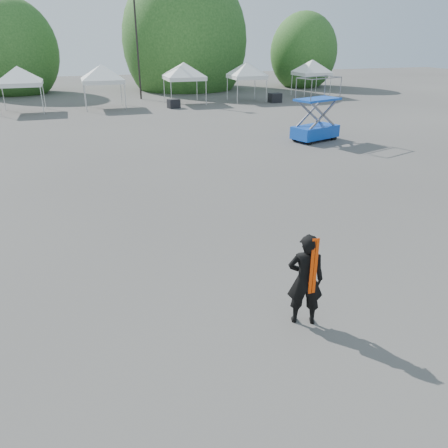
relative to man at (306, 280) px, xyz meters
name	(u,v)px	position (x,y,z in m)	size (l,w,h in m)	color
ground	(208,260)	(-1.08, 3.16, -0.98)	(120.00, 120.00, 0.00)	#474442
light_pole_east	(136,34)	(1.92, 35.16, 4.54)	(0.60, 0.25, 9.80)	black
tree_mid_w	(12,52)	(-9.08, 43.16, 2.95)	(4.16, 4.16, 6.33)	#382314
tree_mid_e	(185,41)	(7.92, 42.16, 3.86)	(5.12, 5.12, 7.79)	#382314
tree_far_e	(303,53)	(20.92, 40.16, 2.65)	(3.84, 3.84, 5.84)	#382314
tent_d	(17,70)	(-7.64, 30.47, 2.08)	(4.43, 4.43, 3.88)	silver
tent_e	(101,68)	(-1.61, 30.66, 2.08)	(4.48, 4.48, 3.88)	silver
tent_f	(184,66)	(5.11, 31.24, 2.08)	(4.47, 4.47, 3.88)	silver
tent_g	(247,65)	(10.56, 30.70, 2.08)	(4.05, 4.05, 3.88)	silver
tent_h	(312,63)	(17.50, 31.83, 2.08)	(4.04, 4.04, 3.88)	silver
man	(306,280)	(0.00, 0.00, 0.00)	(0.83, 0.70, 1.95)	black
scissor_lift	(317,109)	(8.52, 14.82, 0.72)	(2.88, 2.06, 3.36)	#0C2AA5
crate_mid	(174,104)	(3.61, 28.87, -0.63)	(0.90, 0.70, 0.70)	black
crate_east	(275,98)	(12.67, 29.24, -0.59)	(1.00, 0.78, 0.78)	black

